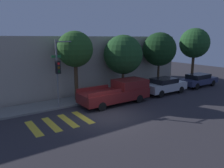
{
  "coord_description": "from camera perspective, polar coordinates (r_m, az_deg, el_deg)",
  "views": [
    {
      "loc": [
        -7.5,
        -11.34,
        5.07
      ],
      "look_at": [
        1.8,
        2.1,
        1.6
      ],
      "focal_mm": 35.0,
      "sensor_mm": 36.0,
      "label": 1
    }
  ],
  "objects": [
    {
      "name": "tree_far_end",
      "position": [
        23.04,
        12.27,
        8.84
      ],
      "size": [
        3.41,
        3.41,
        5.63
      ],
      "color": "#42301E",
      "rests_on": "ground"
    },
    {
      "name": "traffic_light_pole",
      "position": [
        15.93,
        -12.94,
        5.35
      ],
      "size": [
        2.01,
        0.56,
        4.95
      ],
      "color": "slate",
      "rests_on": "ground"
    },
    {
      "name": "sedan_middle",
      "position": [
        24.84,
        21.65,
        1.05
      ],
      "size": [
        4.58,
        1.78,
        1.34
      ],
      "color": "#2D3351",
      "rests_on": "ground"
    },
    {
      "name": "ground_plane",
      "position": [
        14.51,
        -1.14,
        -8.47
      ],
      "size": [
        60.0,
        60.0,
        0.0
      ],
      "primitive_type": "plane",
      "color": "#2D2B30"
    },
    {
      "name": "tree_near_corner",
      "position": [
        17.43,
        -9.61,
        8.86
      ],
      "size": [
        2.81,
        2.81,
        5.61
      ],
      "color": "#42301E",
      "rests_on": "ground"
    },
    {
      "name": "sedan_near_corner",
      "position": [
        20.73,
        13.51,
        -0.33
      ],
      "size": [
        4.26,
        1.87,
        1.44
      ],
      "color": "#B7BABF",
      "rests_on": "ground"
    },
    {
      "name": "building_row",
      "position": [
        21.71,
        -14.29,
        5.09
      ],
      "size": [
        26.0,
        6.0,
        5.2
      ],
      "primitive_type": "cube",
      "color": "#A89E8E",
      "rests_on": "ground"
    },
    {
      "name": "sidewalk",
      "position": [
        18.09,
        -8.79,
        -4.2
      ],
      "size": [
        26.0,
        2.29,
        0.14
      ],
      "primitive_type": "cube",
      "color": "slate",
      "rests_on": "ground"
    },
    {
      "name": "tree_behind_truck",
      "position": [
        27.52,
        20.72,
        9.92
      ],
      "size": [
        3.44,
        3.44,
        6.19
      ],
      "color": "#4C3823",
      "rests_on": "ground"
    },
    {
      "name": "pickup_truck",
      "position": [
        17.21,
        1.66,
        -2.09
      ],
      "size": [
        5.65,
        2.09,
        1.77
      ],
      "color": "maroon",
      "rests_on": "ground"
    },
    {
      "name": "tree_midblock",
      "position": [
        19.93,
        2.94,
        7.66
      ],
      "size": [
        3.54,
        3.54,
        5.35
      ],
      "color": "#4C3823",
      "rests_on": "ground"
    },
    {
      "name": "crosswalk",
      "position": [
        13.91,
        -13.48,
        -9.73
      ],
      "size": [
        3.57,
        2.6,
        0.0
      ],
      "color": "gold",
      "rests_on": "ground"
    }
  ]
}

